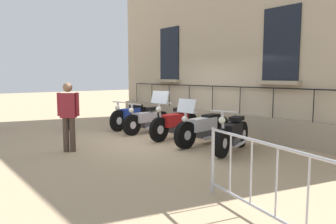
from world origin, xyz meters
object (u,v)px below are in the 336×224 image
Objects in this scene: motorcycle_blue at (131,116)px; pedestrian_standing at (68,113)px; motorcycle_white at (203,128)px; crowd_barrier at (263,179)px; bollard at (66,118)px; motorcycle_silver at (147,120)px; motorcycle_red at (175,122)px; motorcycle_black at (232,135)px.

motorcycle_blue is 3.64m from pedestrian_standing.
motorcycle_blue is 3.43m from motorcycle_white.
crowd_barrier reaches higher than motorcycle_blue.
crowd_barrier is at bearing 70.13° from motorcycle_blue.
pedestrian_standing is at bearing 69.97° from bollard.
crowd_barrier is 8.36m from bollard.
motorcycle_silver is 1.15× the size of pedestrian_standing.
motorcycle_red is 1.08× the size of motorcycle_black.
motorcycle_red is at bearing 172.98° from pedestrian_standing.
motorcycle_white is (-0.10, 1.08, -0.04)m from motorcycle_red.
motorcycle_blue is 2.35m from motorcycle_red.
motorcycle_black is 3.79m from crowd_barrier.
motorcycle_black reaches higher than motorcycle_silver.
motorcycle_blue is 0.90× the size of motorcycle_white.
motorcycle_black is at bearing 90.52° from motorcycle_red.
motorcycle_white is 5.01m from bollard.
crowd_barrier is at bearing 45.25° from motorcycle_black.
motorcycle_white is 1.15× the size of motorcycle_black.
motorcycle_blue is 1.04× the size of motorcycle_black.
motorcycle_silver is at bearing -163.11° from pedestrian_standing.
motorcycle_red is at bearing -118.69° from crowd_barrier.
motorcycle_white is 1.32× the size of pedestrian_standing.
motorcycle_silver is 1.00× the size of motorcycle_black.
motorcycle_blue is 1.19× the size of pedestrian_standing.
bollard is at bearing -94.87° from crowd_barrier.
pedestrian_standing is at bearing 16.89° from motorcycle_silver.
pedestrian_standing is (3.09, -2.52, 0.54)m from motorcycle_black.
motorcycle_blue is 1.03× the size of motorcycle_silver.
motorcycle_silver is 1.28m from motorcycle_red.
pedestrian_standing is at bearing -39.23° from motorcycle_black.
crowd_barrier is (2.59, 7.18, 0.12)m from motorcycle_blue.
motorcycle_red is at bearing 119.04° from bollard.
motorcycle_blue is at bearing -89.08° from motorcycle_black.
motorcycle_blue is 0.96× the size of motorcycle_red.
motorcycle_red reaches higher than motorcycle_silver.
pedestrian_standing is (2.96, 0.90, 0.54)m from motorcycle_silver.
bollard is at bearing -70.85° from motorcycle_black.
motorcycle_white is (-0.21, 2.36, 0.02)m from motorcycle_silver.
motorcycle_white reaches higher than motorcycle_silver.
motorcycle_black is 1.14× the size of pedestrian_standing.
motorcycle_black is (0.08, 1.06, -0.02)m from motorcycle_white.
motorcycle_silver is (0.06, 1.07, -0.03)m from motorcycle_blue.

